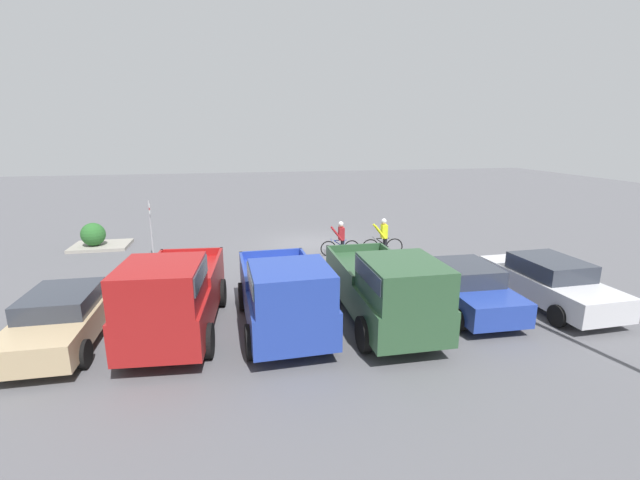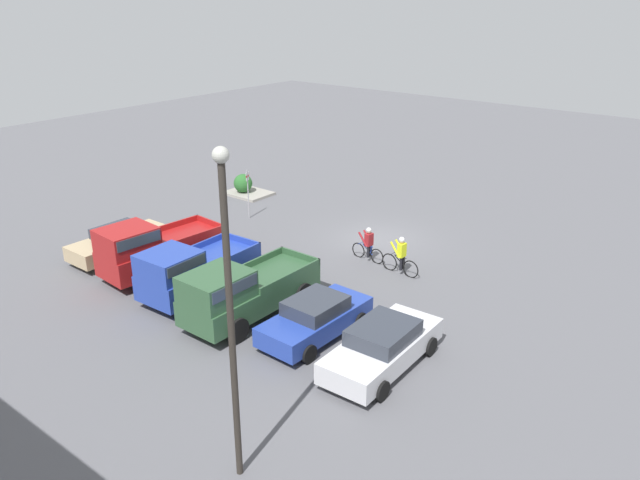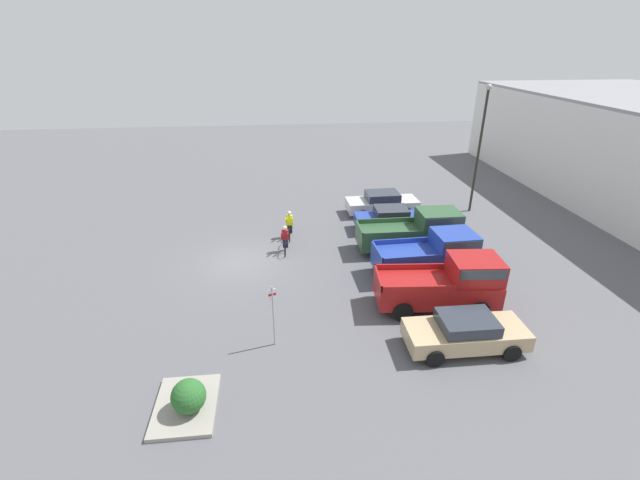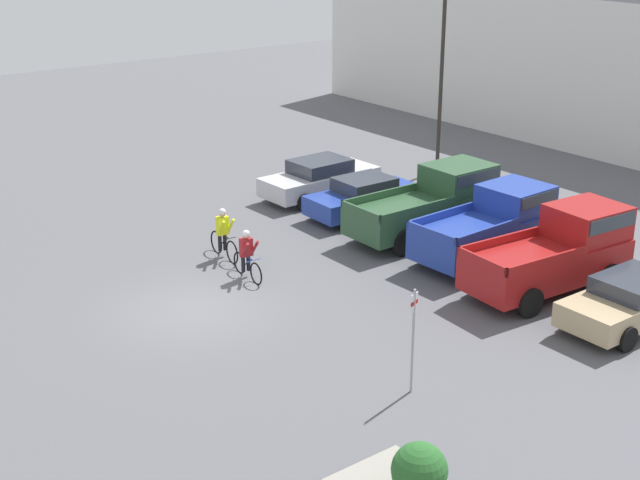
% 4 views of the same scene
% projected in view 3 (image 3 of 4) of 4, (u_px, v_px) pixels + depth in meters
% --- Properties ---
extents(ground_plane, '(80.00, 80.00, 0.00)m').
position_uv_depth(ground_plane, '(241.00, 262.00, 22.61)').
color(ground_plane, '#56565B').
extents(sedan_0, '(2.11, 4.77, 1.48)m').
position_uv_depth(sedan_0, '(382.00, 203.00, 28.64)').
color(sedan_0, silver).
rests_on(sedan_0, ground_plane).
extents(sedan_1, '(2.01, 4.35, 1.44)m').
position_uv_depth(sedan_1, '(391.00, 219.00, 26.11)').
color(sedan_1, '#233D9E').
rests_on(sedan_1, ground_plane).
extents(pickup_truck_0, '(2.21, 5.53, 2.25)m').
position_uv_depth(pickup_truck_0, '(418.00, 230.00, 23.48)').
color(pickup_truck_0, '#2D5133').
rests_on(pickup_truck_0, ground_plane).
extents(pickup_truck_1, '(2.39, 4.94, 2.20)m').
position_uv_depth(pickup_truck_1, '(433.00, 254.00, 20.97)').
color(pickup_truck_1, '#233D9E').
rests_on(pickup_truck_1, ground_plane).
extents(pickup_truck_2, '(2.49, 5.32, 2.36)m').
position_uv_depth(pickup_truck_2, '(448.00, 283.00, 18.34)').
color(pickup_truck_2, maroon).
rests_on(pickup_truck_2, ground_plane).
extents(sedan_2, '(1.95, 4.51, 1.39)m').
position_uv_depth(sedan_2, '(466.00, 332.00, 16.04)').
color(sedan_2, tan).
rests_on(sedan_2, ground_plane).
extents(cyclist_0, '(1.74, 0.48, 1.56)m').
position_uv_depth(cyclist_0, '(285.00, 239.00, 23.42)').
color(cyclist_0, black).
rests_on(cyclist_0, ground_plane).
extents(cyclist_1, '(1.86, 0.48, 1.68)m').
position_uv_depth(cyclist_1, '(290.00, 224.00, 25.10)').
color(cyclist_1, black).
rests_on(cyclist_1, ground_plane).
extents(fire_lane_sign, '(0.12, 0.29, 2.59)m').
position_uv_depth(fire_lane_sign, '(273.00, 311.00, 15.85)').
color(fire_lane_sign, '#9E9EA3').
rests_on(fire_lane_sign, ground_plane).
extents(lamppost, '(0.36, 0.36, 8.22)m').
position_uv_depth(lamppost, '(480.00, 142.00, 27.37)').
color(lamppost, '#2D2823').
rests_on(lamppost, ground_plane).
extents(curb_island, '(2.53, 1.94, 0.15)m').
position_uv_depth(curb_island, '(186.00, 406.00, 13.64)').
color(curb_island, gray).
rests_on(curb_island, ground_plane).
extents(shrub, '(1.08, 1.08, 1.08)m').
position_uv_depth(shrub, '(189.00, 396.00, 13.20)').
color(shrub, '#286028').
rests_on(shrub, curb_island).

